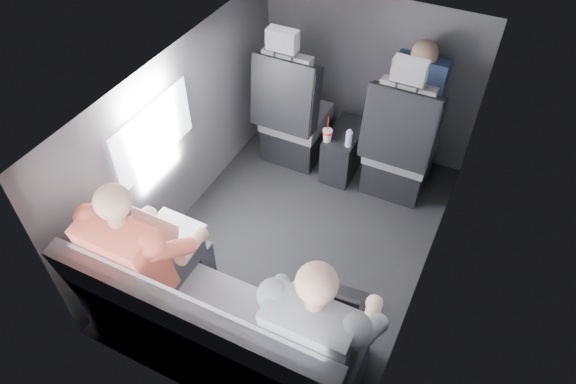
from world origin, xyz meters
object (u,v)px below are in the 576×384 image
at_px(rear_bench, 218,334).
at_px(passenger_rear_left, 147,255).
at_px(front_seat_left, 293,119).
at_px(laptop_white, 167,230).
at_px(laptop_black, 328,306).
at_px(passenger_rear_right, 321,330).
at_px(water_bottle, 349,139).
at_px(center_console, 344,151).
at_px(soda_cup, 327,135).
at_px(passenger_front_right, 416,95).
at_px(front_seat_right, 399,150).

relative_size(rear_bench, passenger_rear_left, 1.27).
height_order(front_seat_left, rear_bench, front_seat_left).
distance_m(laptop_white, laptop_black, 1.06).
bearing_deg(passenger_rear_right, water_bottle, 106.42).
distance_m(center_console, passenger_rear_left, 1.96).
xyz_separation_m(soda_cup, passenger_front_right, (0.54, 0.40, 0.29)).
bearing_deg(center_console, front_seat_right, -5.07).
bearing_deg(laptop_white, center_console, 72.92).
xyz_separation_m(front_seat_left, rear_bench, (0.45, -1.90, -0.09)).
xyz_separation_m(front_seat_right, water_bottle, (-0.37, -0.12, 0.07)).
height_order(rear_bench, water_bottle, rear_bench).
bearing_deg(front_seat_left, center_console, 5.07).
distance_m(water_bottle, laptop_white, 1.60).
xyz_separation_m(center_console, passenger_front_right, (0.45, 0.22, 0.54)).
bearing_deg(rear_bench, laptop_white, 149.09).
height_order(rear_bench, passenger_front_right, passenger_front_right).
height_order(front_seat_right, passenger_rear_right, front_seat_right).
distance_m(front_seat_right, passenger_rear_left, 2.05).
relative_size(center_console, passenger_front_right, 0.64).
bearing_deg(soda_cup, center_console, 63.24).
bearing_deg(passenger_front_right, laptop_black, -86.92).
height_order(rear_bench, laptop_black, rear_bench).
xyz_separation_m(laptop_white, passenger_rear_right, (1.08, -0.21, 0.01)).
relative_size(rear_bench, laptop_black, 4.24).
bearing_deg(center_console, laptop_black, -72.06).
bearing_deg(front_seat_left, front_seat_right, 0.00).
bearing_deg(passenger_rear_left, front_seat_left, 88.73).
distance_m(rear_bench, laptop_white, 0.67).
bearing_deg(rear_bench, front_seat_right, 76.69).
bearing_deg(passenger_front_right, front_seat_right, -89.33).
xyz_separation_m(front_seat_right, laptop_white, (-0.95, -1.60, 0.23)).
distance_m(front_seat_left, passenger_rear_right, 2.09).
bearing_deg(rear_bench, water_bottle, 87.45).
relative_size(front_seat_right, passenger_rear_left, 1.01).
bearing_deg(passenger_rear_right, laptop_white, 169.15).
bearing_deg(passenger_rear_right, laptop_black, 100.13).
bearing_deg(passenger_front_right, rear_bench, -101.69).
bearing_deg(laptop_black, front_seat_left, 121.07).
relative_size(soda_cup, passenger_rear_right, 0.18).
bearing_deg(front_seat_right, laptop_black, -86.54).
bearing_deg(soda_cup, water_bottle, 6.14).
xyz_separation_m(rear_bench, soda_cup, (-0.09, 1.76, 0.15)).
bearing_deg(center_console, soda_cup, -116.76).
height_order(passenger_rear_left, passenger_front_right, passenger_rear_left).
bearing_deg(passenger_rear_left, passenger_front_right, 65.59).
distance_m(soda_cup, laptop_white, 1.53).
bearing_deg(soda_cup, front_seat_right, 14.36).
distance_m(center_console, laptop_white, 1.77).
relative_size(rear_bench, laptop_white, 4.84).
bearing_deg(laptop_white, rear_bench, -30.91).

